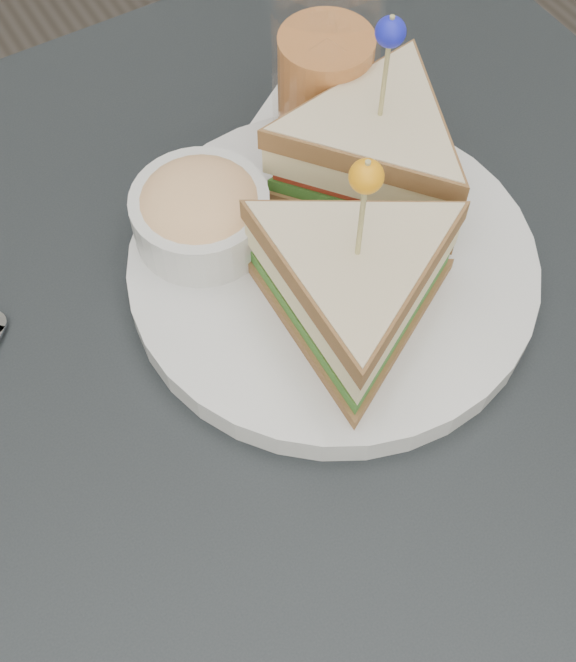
{
  "coord_description": "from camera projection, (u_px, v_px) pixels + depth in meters",
  "views": [
    {
      "loc": [
        -0.13,
        -0.22,
        1.23
      ],
      "look_at": [
        0.01,
        0.01,
        0.8
      ],
      "focal_mm": 45.0,
      "sensor_mm": 36.0,
      "label": 1
    }
  ],
  "objects": [
    {
      "name": "drink_set",
      "position": [
        325.0,
        77.0,
        0.6
      ],
      "size": [
        0.17,
        0.17,
        0.15
      ],
      "rotation": [
        0.0,
        0.0,
        0.59
      ],
      "color": "white",
      "rests_on": "table"
    },
    {
      "name": "plate_meal",
      "position": [
        341.0,
        227.0,
        0.55
      ],
      "size": [
        0.32,
        0.3,
        0.17
      ],
      "rotation": [
        0.0,
        0.0,
        -0.02
      ],
      "color": "silver",
      "rests_on": "table"
    },
    {
      "name": "ground_plane",
      "position": [
        286.0,
        636.0,
        1.18
      ],
      "size": [
        3.5,
        3.5,
        0.0
      ],
      "primitive_type": "plane",
      "color": "#3F3833"
    },
    {
      "name": "table",
      "position": [
        283.0,
        438.0,
        0.61
      ],
      "size": [
        0.8,
        0.8,
        0.75
      ],
      "color": "black",
      "rests_on": "ground"
    }
  ]
}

